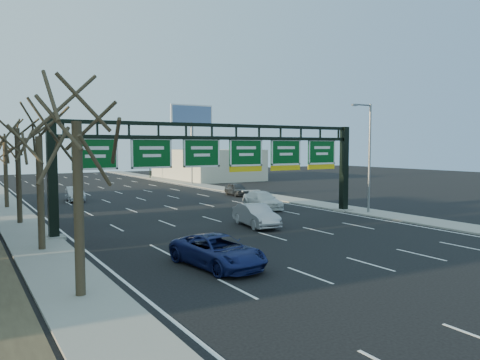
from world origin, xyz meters
TOP-DOWN VIEW (x-y plane):
  - ground at (0.00, 0.00)m, footprint 160.00×160.00m
  - sidewalk_left at (-12.80, 20.00)m, footprint 3.00×120.00m
  - sidewalk_right at (12.80, 20.00)m, footprint 3.00×120.00m
  - lane_markings at (0.00, 20.00)m, footprint 21.60×120.00m
  - sign_gantry at (0.16, 8.00)m, footprint 24.60×1.20m
  - building_right_distant at (20.00, 50.00)m, footprint 12.00×20.00m
  - tree_near at (-12.80, -4.00)m, footprint 3.60×3.60m
  - tree_gantry at (-12.80, 5.00)m, footprint 3.60×3.60m
  - tree_mid at (-12.80, 15.00)m, footprint 3.60×3.60m
  - tree_far at (-12.80, 25.00)m, footprint 3.60×3.60m
  - streetlight_near at (12.47, 6.00)m, footprint 2.15×0.22m
  - streetlight_far at (12.47, 40.00)m, footprint 2.15×0.22m
  - billboard_right at (15.00, 44.98)m, footprint 7.00×0.50m
  - traffic_signal_mast at (5.69, 55.00)m, footprint 10.16×0.54m
  - car_blue_suv at (-6.36, -2.68)m, footprint 3.14×5.58m
  - car_silver_sedan at (1.11, 5.51)m, footprint 2.32×4.94m
  - car_white_wagon at (6.67, 12.98)m, footprint 2.82×5.46m
  - car_grey_far at (10.50, 23.80)m, footprint 2.17×4.33m
  - car_silver_distant at (-6.37, 27.57)m, footprint 1.95×4.54m

SIDE VIEW (x-z plane):
  - ground at x=0.00m, z-range 0.00..0.00m
  - lane_markings at x=0.00m, z-range 0.00..0.01m
  - sidewalk_left at x=-12.80m, z-range 0.00..0.12m
  - sidewalk_right at x=12.80m, z-range 0.00..0.12m
  - car_grey_far at x=10.50m, z-range 0.00..1.42m
  - car_silver_distant at x=-6.37m, z-range 0.00..1.45m
  - car_blue_suv at x=-6.36m, z-range 0.00..1.47m
  - car_white_wagon at x=6.67m, z-range 0.00..1.52m
  - car_silver_sedan at x=1.11m, z-range 0.00..1.57m
  - building_right_distant at x=20.00m, z-range 0.00..5.00m
  - sign_gantry at x=0.16m, z-range 1.03..8.23m
  - streetlight_near at x=12.47m, z-range 0.58..9.58m
  - streetlight_far at x=12.47m, z-range 0.58..9.58m
  - traffic_signal_mast at x=5.69m, z-range 2.00..9.00m
  - tree_gantry at x=-12.80m, z-range 2.87..11.35m
  - tree_near at x=-12.80m, z-range 3.05..11.91m
  - tree_far at x=-12.80m, z-range 3.05..11.91m
  - tree_mid at x=-12.80m, z-range 3.23..12.47m
  - billboard_right at x=15.00m, z-range 3.06..15.06m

